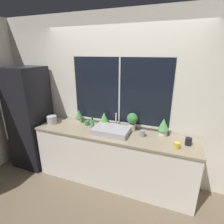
# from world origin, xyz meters

# --- Properties ---
(ground_plane) EXTENTS (14.00, 14.00, 0.00)m
(ground_plane) POSITION_xyz_m (0.00, 0.00, 0.00)
(ground_plane) COLOR brown
(wall_back) EXTENTS (8.00, 0.09, 2.70)m
(wall_back) POSITION_xyz_m (0.00, 0.62, 1.35)
(wall_back) COLOR silver
(wall_back) RESTS_ON ground_plane
(wall_left) EXTENTS (0.06, 7.00, 2.70)m
(wall_left) POSITION_xyz_m (-2.23, 1.50, 1.35)
(wall_left) COLOR silver
(wall_left) RESTS_ON ground_plane
(counter) EXTENTS (2.59, 0.58, 0.90)m
(counter) POSITION_xyz_m (0.00, 0.28, 0.45)
(counter) COLOR white
(counter) RESTS_ON ground_plane
(refrigerator) EXTENTS (0.61, 0.63, 1.87)m
(refrigerator) POSITION_xyz_m (-1.65, 0.25, 0.94)
(refrigerator) COLOR black
(refrigerator) RESTS_ON ground_plane
(sink) EXTENTS (0.56, 0.43, 0.26)m
(sink) POSITION_xyz_m (-0.02, 0.28, 0.95)
(sink) COLOR #ADADB2
(sink) RESTS_ON counter
(potted_plant_far_left) EXTENTS (0.13, 0.13, 0.23)m
(potted_plant_far_left) POSITION_xyz_m (-0.73, 0.48, 1.04)
(potted_plant_far_left) COLOR silver
(potted_plant_far_left) RESTS_ON counter
(potted_plant_center_left) EXTENTS (0.15, 0.15, 0.25)m
(potted_plant_center_left) POSITION_xyz_m (-0.23, 0.48, 1.04)
(potted_plant_center_left) COLOR silver
(potted_plant_center_left) RESTS_ON counter
(potted_plant_center_right) EXTENTS (0.18, 0.18, 0.30)m
(potted_plant_center_right) POSITION_xyz_m (0.26, 0.48, 1.08)
(potted_plant_center_right) COLOR silver
(potted_plant_center_right) RESTS_ON counter
(potted_plant_far_right) EXTENTS (0.17, 0.17, 0.27)m
(potted_plant_far_right) POSITION_xyz_m (0.74, 0.48, 1.05)
(potted_plant_far_right) COLOR silver
(potted_plant_far_right) RESTS_ON counter
(soap_bottle) EXTENTS (0.05, 0.05, 0.22)m
(soap_bottle) POSITION_xyz_m (-0.36, 0.30, 0.99)
(soap_bottle) COLOR #519E5B
(soap_bottle) RESTS_ON counter
(mug_black) EXTENTS (0.09, 0.09, 0.10)m
(mug_black) POSITION_xyz_m (1.10, 0.30, 0.95)
(mug_black) COLOR black
(mug_black) RESTS_ON counter
(mug_grey) EXTENTS (0.08, 0.08, 0.10)m
(mug_grey) POSITION_xyz_m (0.46, 0.33, 0.95)
(mug_grey) COLOR gray
(mug_grey) RESTS_ON counter
(mug_yellow) EXTENTS (0.08, 0.08, 0.09)m
(mug_yellow) POSITION_xyz_m (0.95, 0.15, 0.94)
(mug_yellow) COLOR gold
(mug_yellow) RESTS_ON counter
(mug_green) EXTENTS (0.09, 0.09, 0.08)m
(mug_green) POSITION_xyz_m (-0.53, 0.42, 0.94)
(mug_green) COLOR #38844C
(mug_green) RESTS_ON counter
(kettle) EXTENTS (0.17, 0.17, 0.16)m
(kettle) POSITION_xyz_m (-1.14, 0.26, 0.98)
(kettle) COLOR #B2B2B7
(kettle) RESTS_ON counter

